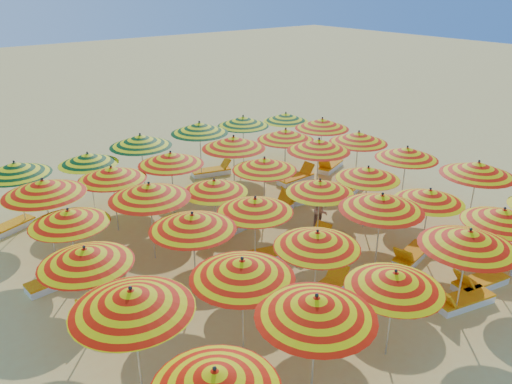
% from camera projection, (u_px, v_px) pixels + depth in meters
% --- Properties ---
extents(ground, '(120.00, 120.00, 0.00)m').
position_uv_depth(ground, '(265.00, 240.00, 16.70)').
color(ground, '#D7BB5F').
rests_on(ground, ground).
extents(umbrella_0, '(2.38, 2.38, 2.36)m').
position_uv_depth(umbrella_0, '(215.00, 380.00, 8.10)').
color(umbrella_0, silver).
rests_on(umbrella_0, ground).
extents(umbrella_1, '(3.18, 3.18, 2.56)m').
position_uv_depth(umbrella_1, '(316.00, 307.00, 9.61)').
color(umbrella_1, silver).
rests_on(umbrella_1, ground).
extents(umbrella_2, '(2.69, 2.69, 2.31)m').
position_uv_depth(umbrella_2, '(395.00, 280.00, 10.85)').
color(umbrella_2, silver).
rests_on(umbrella_2, ground).
extents(umbrella_3, '(2.95, 2.95, 2.54)m').
position_uv_depth(umbrella_3, '(469.00, 239.00, 12.16)').
color(umbrella_3, silver).
rests_on(umbrella_3, ground).
extents(umbrella_4, '(2.94, 2.94, 2.35)m').
position_uv_depth(umbrella_4, '(503.00, 216.00, 13.70)').
color(umbrella_4, silver).
rests_on(umbrella_4, ground).
extents(umbrella_6, '(3.20, 3.20, 2.64)m').
position_uv_depth(umbrella_6, '(132.00, 300.00, 9.71)').
color(umbrella_6, silver).
rests_on(umbrella_6, ground).
extents(umbrella_7, '(3.07, 3.07, 2.51)m').
position_uv_depth(umbrella_7, '(242.00, 269.00, 10.96)').
color(umbrella_7, silver).
rests_on(umbrella_7, ground).
extents(umbrella_8, '(2.85, 2.85, 2.35)m').
position_uv_depth(umbrella_8, '(317.00, 239.00, 12.48)').
color(umbrella_8, silver).
rests_on(umbrella_8, ground).
extents(umbrella_9, '(2.84, 2.84, 2.56)m').
position_uv_depth(umbrella_9, '(382.00, 202.00, 14.09)').
color(umbrella_9, silver).
rests_on(umbrella_9, ground).
extents(umbrella_10, '(2.38, 2.38, 2.26)m').
position_uv_depth(umbrella_10, '(430.00, 196.00, 15.18)').
color(umbrella_10, silver).
rests_on(umbrella_10, ground).
extents(umbrella_11, '(2.96, 2.96, 2.57)m').
position_uv_depth(umbrella_11, '(478.00, 169.00, 16.57)').
color(umbrella_11, silver).
rests_on(umbrella_11, ground).
extents(umbrella_12, '(2.74, 2.74, 2.38)m').
position_uv_depth(umbrella_12, '(85.00, 256.00, 11.67)').
color(umbrella_12, silver).
rests_on(umbrella_12, ground).
extents(umbrella_13, '(2.80, 2.80, 2.48)m').
position_uv_depth(umbrella_13, '(192.00, 222.00, 13.14)').
color(umbrella_13, silver).
rests_on(umbrella_13, ground).
extents(umbrella_14, '(2.73, 2.73, 2.37)m').
position_uv_depth(umbrella_14, '(255.00, 205.00, 14.35)').
color(umbrella_14, silver).
rests_on(umbrella_14, ground).
extents(umbrella_15, '(2.21, 2.21, 2.29)m').
position_uv_depth(umbrella_15, '(320.00, 186.00, 15.80)').
color(umbrella_15, silver).
rests_on(umbrella_15, ground).
extents(umbrella_16, '(2.66, 2.66, 2.32)m').
position_uv_depth(umbrella_16, '(368.00, 173.00, 16.82)').
color(umbrella_16, silver).
rests_on(umbrella_16, ground).
extents(umbrella_17, '(2.94, 2.94, 2.45)m').
position_uv_depth(umbrella_17, '(407.00, 153.00, 18.38)').
color(umbrella_17, silver).
rests_on(umbrella_17, ground).
extents(umbrella_18, '(2.46, 2.46, 2.34)m').
position_uv_depth(umbrella_18, '(69.00, 217.00, 13.68)').
color(umbrella_18, silver).
rests_on(umbrella_18, ground).
extents(umbrella_19, '(2.94, 2.94, 2.59)m').
position_uv_depth(umbrella_19, '(149.00, 191.00, 14.76)').
color(umbrella_19, silver).
rests_on(umbrella_19, ground).
extents(umbrella_20, '(2.26, 2.26, 2.27)m').
position_uv_depth(umbrella_20, '(214.00, 186.00, 15.88)').
color(umbrella_20, silver).
rests_on(umbrella_20, ground).
extents(umbrella_21, '(2.55, 2.55, 2.41)m').
position_uv_depth(umbrella_21, '(264.00, 164.00, 17.39)').
color(umbrella_21, silver).
rests_on(umbrella_21, ground).
extents(umbrella_22, '(3.11, 3.11, 2.57)m').
position_uv_depth(umbrella_22, '(319.00, 145.00, 18.90)').
color(umbrella_22, silver).
rests_on(umbrella_22, ground).
extents(umbrella_23, '(3.08, 3.08, 2.49)m').
position_uv_depth(umbrella_23, '(359.00, 137.00, 20.04)').
color(umbrella_23, silver).
rests_on(umbrella_23, ground).
extents(umbrella_24, '(2.95, 2.95, 2.62)m').
position_uv_depth(umbrella_24, '(43.00, 187.00, 14.97)').
color(umbrella_24, silver).
rests_on(umbrella_24, ground).
extents(umbrella_25, '(3.03, 3.03, 2.42)m').
position_uv_depth(umbrella_25, '(112.00, 173.00, 16.54)').
color(umbrella_25, silver).
rests_on(umbrella_25, ground).
extents(umbrella_26, '(2.98, 2.98, 2.49)m').
position_uv_depth(umbrella_26, '(171.00, 158.00, 17.72)').
color(umbrella_26, silver).
rests_on(umbrella_26, ground).
extents(umbrella_27, '(3.03, 3.03, 2.62)m').
position_uv_depth(umbrella_27, '(234.00, 142.00, 19.07)').
color(umbrella_27, silver).
rests_on(umbrella_27, ground).
extents(umbrella_28, '(2.81, 2.81, 2.49)m').
position_uv_depth(umbrella_28, '(286.00, 135.00, 20.42)').
color(umbrella_28, silver).
rests_on(umbrella_28, ground).
extents(umbrella_29, '(3.10, 3.10, 2.52)m').
position_uv_depth(umbrella_29, '(322.00, 124.00, 21.87)').
color(umbrella_29, silver).
rests_on(umbrella_29, ground).
extents(umbrella_30, '(2.84, 2.84, 2.46)m').
position_uv_depth(umbrella_30, '(15.00, 169.00, 16.83)').
color(umbrella_30, silver).
rests_on(umbrella_30, ground).
extents(umbrella_31, '(2.61, 2.61, 2.29)m').
position_uv_depth(umbrella_31, '(88.00, 159.00, 18.22)').
color(umbrella_31, silver).
rests_on(umbrella_31, ground).
extents(umbrella_32, '(2.91, 2.91, 2.57)m').
position_uv_depth(umbrella_32, '(141.00, 141.00, 19.44)').
color(umbrella_32, silver).
rests_on(umbrella_32, ground).
extents(umbrella_33, '(2.45, 2.45, 2.59)m').
position_uv_depth(umbrella_33, '(199.00, 128.00, 21.03)').
color(umbrella_33, silver).
rests_on(umbrella_33, ground).
extents(umbrella_34, '(2.66, 2.66, 2.46)m').
position_uv_depth(umbrella_34, '(243.00, 121.00, 22.42)').
color(umbrella_34, silver).
rests_on(umbrella_34, ground).
extents(umbrella_35, '(2.75, 2.75, 2.27)m').
position_uv_depth(umbrella_35, '(286.00, 117.00, 23.71)').
color(umbrella_35, silver).
rests_on(umbrella_35, ground).
extents(lounger_0, '(1.82, 0.97, 0.69)m').
position_uv_depth(lounger_0, '(463.00, 300.00, 13.34)').
color(lounger_0, white).
rests_on(lounger_0, ground).
extents(lounger_1, '(1.81, 0.90, 0.69)m').
position_uv_depth(lounger_1, '(479.00, 283.00, 14.12)').
color(lounger_1, white).
rests_on(lounger_1, ground).
extents(lounger_3, '(1.81, 0.87, 0.69)m').
position_uv_depth(lounger_3, '(324.00, 291.00, 13.74)').
color(lounger_3, white).
rests_on(lounger_3, ground).
extents(lounger_4, '(1.82, 0.94, 0.69)m').
position_uv_depth(lounger_4, '(412.00, 255.00, 15.52)').
color(lounger_4, white).
rests_on(lounger_4, ground).
extents(lounger_5, '(1.80, 0.86, 0.69)m').
position_uv_depth(lounger_5, '(113.00, 313.00, 12.82)').
color(lounger_5, white).
rests_on(lounger_5, ground).
extents(lounger_6, '(1.83, 1.04, 0.69)m').
position_uv_depth(lounger_6, '(267.00, 255.00, 15.56)').
color(lounger_6, white).
rests_on(lounger_6, ground).
extents(lounger_7, '(1.81, 0.91, 0.69)m').
position_uv_depth(lounger_7, '(310.00, 245.00, 16.10)').
color(lounger_7, white).
rests_on(lounger_7, ground).
extents(lounger_8, '(1.78, 0.73, 0.69)m').
position_uv_depth(lounger_8, '(59.00, 279.00, 14.27)').
color(lounger_8, white).
rests_on(lounger_8, ground).
extents(lounger_9, '(1.79, 0.79, 0.69)m').
position_uv_depth(lounger_9, '(224.00, 230.00, 17.06)').
color(lounger_9, white).
rests_on(lounger_9, ground).
extents(lounger_10, '(1.81, 0.92, 0.69)m').
position_uv_depth(lounger_10, '(275.00, 210.00, 18.58)').
color(lounger_10, white).
rests_on(lounger_10, ground).
extents(lounger_11, '(1.83, 1.07, 0.69)m').
position_uv_depth(lounger_11, '(302.00, 199.00, 19.51)').
color(lounger_11, white).
rests_on(lounger_11, ground).
extents(lounger_12, '(1.83, 1.16, 0.69)m').
position_uv_depth(lounger_12, '(349.00, 189.00, 20.36)').
color(lounger_12, white).
rests_on(lounger_12, ground).
extents(lounger_13, '(1.76, 0.67, 0.69)m').
position_uv_depth(lounger_13, '(296.00, 178.00, 21.49)').
color(lounger_13, white).
rests_on(lounger_13, ground).
extents(lounger_14, '(1.82, 1.17, 0.69)m').
position_uv_depth(lounger_14, '(330.00, 166.00, 22.86)').
color(lounger_14, white).
rests_on(lounger_14, ground).
extents(lounger_15, '(1.82, 1.20, 0.69)m').
position_uv_depth(lounger_15, '(8.00, 227.00, 17.24)').
color(lounger_15, white).
rests_on(lounger_15, ground).
extents(lounger_16, '(1.82, 1.02, 0.69)m').
position_uv_depth(lounger_16, '(212.00, 171.00, 22.27)').
color(lounger_16, white).
rests_on(lounger_16, ground).
extents(beachgoer_b, '(0.80, 0.70, 1.42)m').
position_uv_depth(beachgoer_b, '(322.00, 210.00, 17.26)').
color(beachgoer_b, tan).
rests_on(beachgoer_b, ground).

